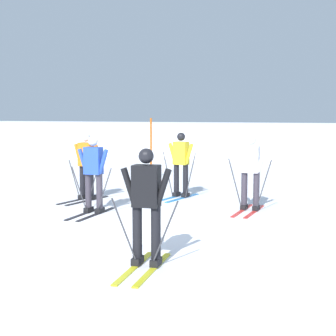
{
  "coord_description": "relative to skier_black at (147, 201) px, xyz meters",
  "views": [
    {
      "loc": [
        4.35,
        -8.26,
        2.19
      ],
      "look_at": [
        0.02,
        2.82,
        0.9
      ],
      "focal_mm": 53.36,
      "sensor_mm": 36.0,
      "label": 1
    }
  ],
  "objects": [
    {
      "name": "skier_black",
      "position": [
        0.0,
        0.0,
        0.0
      ],
      "size": [
        1.0,
        1.63,
        1.71
      ],
      "color": "gold",
      "rests_on": "ground"
    },
    {
      "name": "skier_blue",
      "position": [
        -2.66,
        3.1,
        -0.04
      ],
      "size": [
        1.0,
        1.6,
        1.71
      ],
      "color": "black",
      "rests_on": "ground"
    },
    {
      "name": "ground_plane",
      "position": [
        -1.5,
        1.81,
        -0.95
      ],
      "size": [
        120.0,
        120.0,
        0.0
      ],
      "primitive_type": "plane",
      "color": "white"
    },
    {
      "name": "skier_white",
      "position": [
        0.51,
        4.7,
        0.0
      ],
      "size": [
        1.0,
        1.61,
        1.71
      ],
      "color": "red",
      "rests_on": "ground"
    },
    {
      "name": "far_snow_ridge",
      "position": [
        -1.5,
        21.12,
        -0.12
      ],
      "size": [
        80.0,
        6.89,
        1.66
      ],
      "primitive_type": "cube",
      "color": "white",
      "rests_on": "ground"
    },
    {
      "name": "skier_orange",
      "position": [
        -3.69,
        4.59,
        0.0
      ],
      "size": [
        0.99,
        1.64,
        1.71
      ],
      "color": "black",
      "rests_on": "ground"
    },
    {
      "name": "skier_yellow",
      "position": [
        -1.58,
        5.81,
        -0.04
      ],
      "size": [
        0.99,
        1.64,
        1.71
      ],
      "color": "#237AC6",
      "rests_on": "ground"
    },
    {
      "name": "trail_marker_pole",
      "position": [
        -3.84,
        9.09,
        0.07
      ],
      "size": [
        0.07,
        0.07,
        2.06
      ],
      "primitive_type": "cylinder",
      "color": "#C65614",
      "rests_on": "ground"
    }
  ]
}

